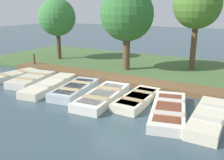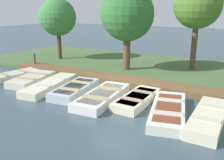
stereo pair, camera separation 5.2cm
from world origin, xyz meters
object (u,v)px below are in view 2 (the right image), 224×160
mooring_post_near (35,61)px  park_tree_center (198,5)px  park_tree_far_left (58,18)px  rowboat_0 (13,75)px  rowboat_7 (209,118)px  rowboat_3 (75,89)px  rowboat_1 (32,79)px  rowboat_5 (137,99)px  rowboat_6 (168,111)px  rowboat_2 (50,85)px  rowboat_4 (102,96)px  park_tree_left (127,15)px

mooring_post_near → park_tree_center: size_ratio=0.18×
park_tree_far_left → mooring_post_near: bearing=1.3°
rowboat_0 → rowboat_7: 10.38m
rowboat_3 → rowboat_1: bearing=-102.8°
rowboat_3 → park_tree_far_left: park_tree_far_left is taller
park_tree_far_left → rowboat_5: bearing=59.5°
rowboat_6 → park_tree_center: (-6.95, -0.69, 3.73)m
rowboat_0 → mooring_post_near: size_ratio=3.13×
rowboat_0 → rowboat_2: size_ratio=0.80×
rowboat_1 → park_tree_center: park_tree_center is taller
rowboat_0 → park_tree_center: (-6.40, 8.28, 3.74)m
rowboat_4 → park_tree_center: size_ratio=0.65×
mooring_post_near → rowboat_1: bearing=43.3°
park_tree_center → rowboat_7: bearing=16.7°
rowboat_0 → mooring_post_near: bearing=-150.6°
park_tree_far_left → park_tree_center: (-1.48, 9.16, 0.81)m
rowboat_4 → rowboat_1: bearing=-100.0°
rowboat_1 → rowboat_4: (0.39, 4.57, -0.00)m
rowboat_1 → rowboat_7: bearing=77.3°
rowboat_0 → rowboat_6: bearing=97.2°
rowboat_2 → rowboat_6: (0.21, 5.95, -0.00)m
rowboat_3 → rowboat_4: size_ratio=0.88×
rowboat_2 → park_tree_far_left: bearing=-152.4°
rowboat_5 → rowboat_2: bearing=-84.8°
park_tree_center → rowboat_1: bearing=-46.2°
park_tree_far_left → rowboat_6: bearing=61.0°
park_tree_left → rowboat_0: bearing=-48.1°
rowboat_1 → rowboat_5: 5.97m
rowboat_2 → park_tree_left: park_tree_left is taller
rowboat_5 → park_tree_far_left: bearing=-119.6°
rowboat_4 → park_tree_center: (-6.87, 2.19, 3.72)m
rowboat_5 → mooring_post_near: bearing=-105.4°
park_tree_far_left → park_tree_left: size_ratio=0.89×
rowboat_3 → rowboat_5: rowboat_3 is taller
rowboat_2 → rowboat_5: rowboat_2 is taller
rowboat_1 → rowboat_7: rowboat_7 is taller
mooring_post_near → rowboat_2: bearing=54.3°
rowboat_4 → rowboat_7: 4.27m
rowboat_6 → rowboat_4: bearing=-105.5°
mooring_post_near → rowboat_6: bearing=73.2°
rowboat_4 → mooring_post_near: mooring_post_near is taller
rowboat_2 → mooring_post_near: 4.74m
rowboat_3 → park_tree_center: size_ratio=0.57×
rowboat_2 → rowboat_4: (0.12, 3.07, 0.00)m
rowboat_2 → rowboat_4: 3.07m
rowboat_6 → park_tree_left: (-4.89, -4.13, 3.20)m
rowboat_4 → park_tree_far_left: 9.28m
rowboat_4 → rowboat_2: bearing=-97.4°
rowboat_3 → park_tree_left: 5.65m
rowboat_1 → mooring_post_near: bearing=-146.6°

